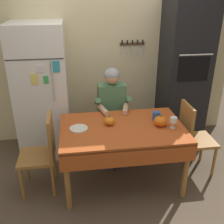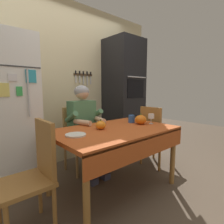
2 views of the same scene
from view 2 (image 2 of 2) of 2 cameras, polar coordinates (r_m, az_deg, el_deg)
ground_plane at (r=2.26m, az=2.50°, el=-24.43°), size 10.00×10.00×0.00m
back_wall_assembly at (r=3.07m, az=-14.61°, el=9.16°), size 3.70×0.13×2.60m
refrigerator at (r=2.39m, az=-31.71°, el=-0.72°), size 0.68×0.71×1.80m
wall_oven at (r=3.37m, az=3.74°, el=4.95°), size 0.60×0.64×2.10m
dining_table at (r=2.05m, az=1.11°, el=-7.76°), size 1.40×0.90×0.74m
chair_behind_person at (r=2.69m, az=-10.91°, el=-7.40°), size 0.40×0.40×0.93m
seated_person at (r=2.48m, az=-8.82°, el=-3.24°), size 0.47×0.55×1.25m
chair_right_side at (r=2.81m, az=13.41°, el=-6.83°), size 0.40×0.40×0.93m
chair_left_side at (r=1.68m, az=-23.79°, el=-17.09°), size 0.40×0.40×0.93m
coffee_mug at (r=2.41m, az=6.34°, el=-2.19°), size 0.11×0.09×0.10m
wine_glass at (r=2.37m, az=12.50°, el=-1.44°), size 0.08×0.08×0.13m
pumpkin_large at (r=2.00m, az=-3.68°, el=-4.24°), size 0.12×0.12×0.12m
pumpkin_medium at (r=2.32m, az=9.23°, el=-2.45°), size 0.15×0.15×0.14m
serving_tray at (r=1.77m, az=-11.67°, el=-7.23°), size 0.20×0.20×0.02m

